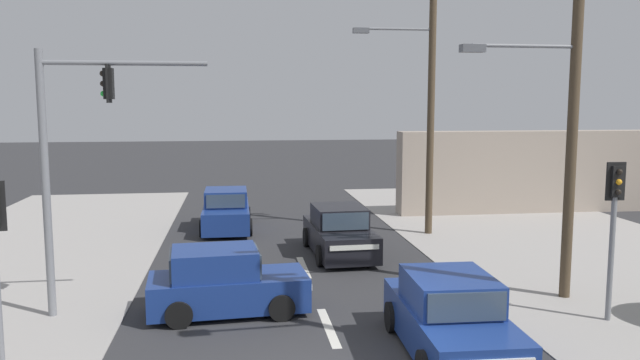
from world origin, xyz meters
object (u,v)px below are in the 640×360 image
utility_pole_midground_right (568,111)px  sedan_receding_far (450,319)px  sedan_oncoming_mid (226,211)px  pedestal_signal_right_kerb (614,214)px  hatchback_oncoming_near (225,283)px  traffic_signal_mast (69,148)px  utility_pole_background_right (428,83)px  sedan_crossing_left (339,233)px

utility_pole_midground_right → sedan_receding_far: size_ratio=2.00×
sedan_oncoming_mid → sedan_receding_far: bearing=-70.7°
pedestal_signal_right_kerb → hatchback_oncoming_near: 8.80m
pedestal_signal_right_kerb → hatchback_oncoming_near: pedestal_signal_right_kerb is taller
traffic_signal_mast → sedan_oncoming_mid: size_ratio=1.41×
traffic_signal_mast → pedestal_signal_right_kerb: traffic_signal_mast is taller
traffic_signal_mast → sedan_receding_far: traffic_signal_mast is taller
sedan_receding_far → hatchback_oncoming_near: 5.26m
utility_pole_midground_right → utility_pole_background_right: 7.93m
sedan_receding_far → utility_pole_midground_right: bearing=37.7°
utility_pole_midground_right → pedestal_signal_right_kerb: utility_pole_midground_right is taller
sedan_crossing_left → sedan_oncoming_mid: same height
traffic_signal_mast → hatchback_oncoming_near: (3.35, -0.30, -3.13)m
sedan_receding_far → sedan_oncoming_mid: same height
pedestal_signal_right_kerb → sedan_receding_far: size_ratio=0.83×
pedestal_signal_right_kerb → sedan_crossing_left: 8.60m
utility_pole_midground_right → sedan_oncoming_mid: utility_pole_midground_right is taller
pedestal_signal_right_kerb → sedan_oncoming_mid: pedestal_signal_right_kerb is taller
utility_pole_background_right → sedan_crossing_left: utility_pole_background_right is taller
utility_pole_midground_right → hatchback_oncoming_near: bearing=-179.7°
sedan_receding_far → sedan_oncoming_mid: size_ratio=1.01×
utility_pole_background_right → traffic_signal_mast: size_ratio=1.72×
utility_pole_background_right → sedan_crossing_left: 6.63m
utility_pole_background_right → traffic_signal_mast: utility_pole_background_right is taller
sedan_crossing_left → pedestal_signal_right_kerb: bearing=-54.2°
utility_pole_background_right → sedan_crossing_left: size_ratio=2.39×
pedestal_signal_right_kerb → hatchback_oncoming_near: size_ratio=0.95×
traffic_signal_mast → sedan_receding_far: 8.92m
utility_pole_midground_right → sedan_crossing_left: (-4.70, 5.11, -3.92)m
sedan_receding_far → hatchback_oncoming_near: (-4.34, 2.98, -0.00)m
utility_pole_background_right → hatchback_oncoming_near: 11.69m
pedestal_signal_right_kerb → utility_pole_midground_right: bearing=97.6°
sedan_crossing_left → traffic_signal_mast: bearing=-144.8°
pedestal_signal_right_kerb → sedan_oncoming_mid: (-8.56, 11.34, -1.71)m
utility_pole_background_right → hatchback_oncoming_near: (-7.21, -7.85, -4.82)m
utility_pole_background_right → sedan_oncoming_mid: (-7.30, 1.81, -4.82)m
hatchback_oncoming_near → sedan_crossing_left: bearing=55.6°
traffic_signal_mast → sedan_crossing_left: 8.99m
traffic_signal_mast → sedan_crossing_left: traffic_signal_mast is taller
sedan_oncoming_mid → utility_pole_midground_right: bearing=-49.1°
utility_pole_background_right → sedan_receding_far: size_ratio=2.40×
sedan_receding_far → hatchback_oncoming_near: bearing=145.5°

